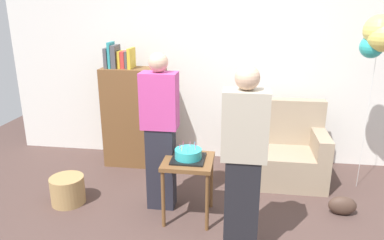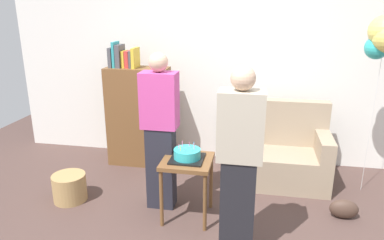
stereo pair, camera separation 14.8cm
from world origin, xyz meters
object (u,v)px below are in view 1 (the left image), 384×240
(birthday_cake, at_px, (188,155))
(handbag, at_px, (342,206))
(couch, at_px, (278,153))
(wicker_basket, at_px, (68,190))
(person_holding_cake, at_px, (243,164))
(side_table, at_px, (188,169))
(balloon_bunch, at_px, (379,36))
(bookshelf, at_px, (135,115))
(person_blowing_candles, at_px, (160,132))

(birthday_cake, distance_m, handbag, 1.68)
(couch, bearing_deg, wicker_basket, -157.88)
(person_holding_cake, bearing_deg, birthday_cake, -36.73)
(side_table, relative_size, handbag, 2.24)
(side_table, height_order, wicker_basket, side_table)
(birthday_cake, height_order, balloon_bunch, balloon_bunch)
(bookshelf, relative_size, birthday_cake, 5.06)
(wicker_basket, bearing_deg, person_holding_cake, -16.65)
(couch, height_order, bookshelf, bookshelf)
(wicker_basket, bearing_deg, person_blowing_candles, 5.25)
(balloon_bunch, bearing_deg, handbag, -117.26)
(side_table, distance_m, person_holding_cake, 0.77)
(bookshelf, xyz_separation_m, wicker_basket, (-0.43, -1.11, -0.53))
(birthday_cake, relative_size, wicker_basket, 0.89)
(person_blowing_candles, bearing_deg, side_table, -39.90)
(couch, relative_size, birthday_cake, 3.44)
(bookshelf, bearing_deg, birthday_cake, -52.92)
(bookshelf, distance_m, person_holding_cake, 2.20)
(person_blowing_candles, xyz_separation_m, person_holding_cake, (0.84, -0.65, 0.00))
(person_blowing_candles, height_order, handbag, person_blowing_candles)
(birthday_cake, bearing_deg, wicker_basket, 176.79)
(couch, relative_size, person_holding_cake, 0.67)
(side_table, xyz_separation_m, birthday_cake, (0.00, 0.00, 0.15))
(handbag, bearing_deg, balloon_bunch, 62.74)
(side_table, distance_m, balloon_bunch, 2.38)
(bookshelf, height_order, side_table, bookshelf)
(birthday_cake, xyz_separation_m, handbag, (1.55, 0.26, -0.58))
(couch, bearing_deg, handbag, -50.65)
(couch, xyz_separation_m, birthday_cake, (-0.95, -1.00, 0.34))
(person_blowing_candles, xyz_separation_m, balloon_bunch, (2.17, 0.69, 0.92))
(person_holding_cake, height_order, wicker_basket, person_holding_cake)
(side_table, height_order, person_holding_cake, person_holding_cake)
(side_table, bearing_deg, birthday_cake, 66.52)
(birthday_cake, bearing_deg, handbag, 9.51)
(bookshelf, xyz_separation_m, person_blowing_candles, (0.59, -1.02, 0.15))
(side_table, bearing_deg, bookshelf, 127.08)
(couch, bearing_deg, birthday_cake, -133.40)
(couch, bearing_deg, bookshelf, 174.17)
(bookshelf, relative_size, person_holding_cake, 0.99)
(side_table, xyz_separation_m, balloon_bunch, (1.86, 0.85, 1.22))
(handbag, bearing_deg, side_table, -170.49)
(bookshelf, relative_size, side_table, 2.58)
(couch, xyz_separation_m, person_blowing_candles, (-1.26, -0.83, 0.49))
(bookshelf, relative_size, handbag, 5.78)
(wicker_basket, height_order, balloon_bunch, balloon_bunch)
(person_blowing_candles, relative_size, person_holding_cake, 1.00)
(bookshelf, distance_m, person_blowing_candles, 1.19)
(couch, distance_m, birthday_cake, 1.42)
(person_holding_cake, relative_size, handbag, 5.82)
(person_holding_cake, distance_m, wicker_basket, 2.05)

